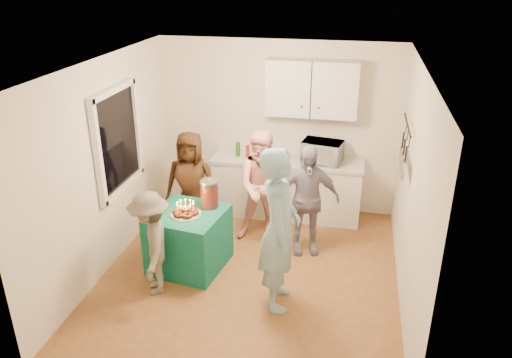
% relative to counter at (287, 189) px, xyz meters
% --- Properties ---
extents(floor, '(4.00, 4.00, 0.00)m').
position_rel_counter_xyz_m(floor, '(-0.20, -1.70, -0.43)').
color(floor, brown).
rests_on(floor, ground).
extents(ceiling, '(4.00, 4.00, 0.00)m').
position_rel_counter_xyz_m(ceiling, '(-0.20, -1.70, 2.17)').
color(ceiling, white).
rests_on(ceiling, floor).
extents(back_wall, '(3.60, 3.60, 0.00)m').
position_rel_counter_xyz_m(back_wall, '(-0.20, 0.30, 0.87)').
color(back_wall, silver).
rests_on(back_wall, floor).
extents(left_wall, '(4.00, 4.00, 0.00)m').
position_rel_counter_xyz_m(left_wall, '(-2.00, -1.70, 0.87)').
color(left_wall, silver).
rests_on(left_wall, floor).
extents(right_wall, '(4.00, 4.00, 0.00)m').
position_rel_counter_xyz_m(right_wall, '(1.60, -1.70, 0.87)').
color(right_wall, silver).
rests_on(right_wall, floor).
extents(window_night, '(0.04, 1.00, 1.20)m').
position_rel_counter_xyz_m(window_night, '(-1.97, -1.40, 1.12)').
color(window_night, black).
rests_on(window_night, left_wall).
extents(counter, '(2.20, 0.58, 0.86)m').
position_rel_counter_xyz_m(counter, '(0.00, 0.00, 0.00)').
color(counter, white).
rests_on(counter, floor).
extents(countertop, '(2.24, 0.62, 0.05)m').
position_rel_counter_xyz_m(countertop, '(0.00, -0.00, 0.46)').
color(countertop, beige).
rests_on(countertop, counter).
extents(upper_cabinet, '(1.30, 0.30, 0.80)m').
position_rel_counter_xyz_m(upper_cabinet, '(0.30, 0.15, 1.52)').
color(upper_cabinet, white).
rests_on(upper_cabinet, back_wall).
extents(pot_rack, '(0.12, 1.00, 0.60)m').
position_rel_counter_xyz_m(pot_rack, '(1.52, -1.00, 1.17)').
color(pot_rack, black).
rests_on(pot_rack, right_wall).
extents(microwave, '(0.63, 0.49, 0.31)m').
position_rel_counter_xyz_m(microwave, '(0.50, 0.00, 0.64)').
color(microwave, white).
rests_on(microwave, countertop).
extents(party_table, '(0.97, 0.97, 0.76)m').
position_rel_counter_xyz_m(party_table, '(-1.00, -1.66, -0.05)').
color(party_table, '#0E624B').
rests_on(party_table, floor).
extents(donut_cake, '(0.38, 0.38, 0.18)m').
position_rel_counter_xyz_m(donut_cake, '(-1.00, -1.72, 0.42)').
color(donut_cake, '#381C0C').
rests_on(donut_cake, party_table).
extents(punch_jar, '(0.22, 0.22, 0.34)m').
position_rel_counter_xyz_m(punch_jar, '(-0.77, -1.45, 0.50)').
color(punch_jar, '#AF170E').
rests_on(punch_jar, party_table).
extents(man_birthday, '(0.54, 0.74, 1.89)m').
position_rel_counter_xyz_m(man_birthday, '(0.23, -2.17, 0.51)').
color(man_birthday, '#84AFC0').
rests_on(man_birthday, floor).
extents(woman_back_left, '(0.76, 0.52, 1.50)m').
position_rel_counter_xyz_m(woman_back_left, '(-1.24, -0.79, 0.32)').
color(woman_back_left, '#4F2F16').
rests_on(woman_back_left, floor).
extents(woman_back_center, '(0.87, 0.73, 1.59)m').
position_rel_counter_xyz_m(woman_back_center, '(-0.20, -0.79, 0.37)').
color(woman_back_center, '#FF8A85').
rests_on(woman_back_center, floor).
extents(woman_back_right, '(0.95, 0.58, 1.51)m').
position_rel_counter_xyz_m(woman_back_right, '(0.39, -1.00, 0.32)').
color(woman_back_right, '#171037').
rests_on(woman_back_right, floor).
extents(child_near_left, '(0.75, 0.94, 1.27)m').
position_rel_counter_xyz_m(child_near_left, '(-1.24, -2.25, 0.21)').
color(child_near_left, '#585147').
rests_on(child_near_left, floor).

